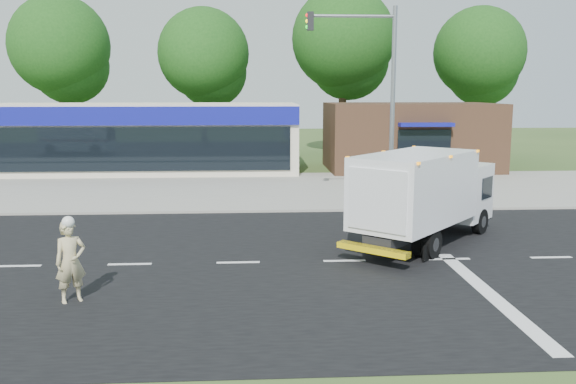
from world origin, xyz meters
name	(u,v)px	position (x,y,z in m)	size (l,w,h in m)	color
ground	(345,261)	(0.00, 0.00, 0.00)	(120.00, 120.00, 0.00)	#385123
road_asphalt	(345,261)	(0.00, 0.00, 0.00)	(60.00, 14.00, 0.02)	black
sidewalk	(315,205)	(0.00, 8.20, 0.06)	(60.00, 2.40, 0.12)	gray
parking_apron	(303,185)	(0.00, 14.00, 0.01)	(60.00, 9.00, 0.02)	gray
lane_markings	(403,274)	(1.35, -1.35, 0.02)	(55.20, 7.00, 0.01)	silver
ems_box_truck	(425,191)	(2.75, 1.75, 1.69)	(5.90, 6.31, 2.94)	black
emergency_worker	(70,260)	(-6.70, -2.95, 0.98)	(0.82, 0.74, 2.00)	tan
retail_strip_mall	(144,137)	(-9.00, 19.93, 2.01)	(18.00, 6.20, 4.00)	beige
brown_storefront	(410,136)	(7.00, 19.98, 2.00)	(10.00, 6.70, 4.00)	#382316
traffic_signal_pole	(377,86)	(2.35, 7.60, 4.92)	(3.51, 0.25, 8.00)	gray
background_trees	(276,53)	(-0.85, 28.16, 7.38)	(36.77, 7.39, 12.10)	#332114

